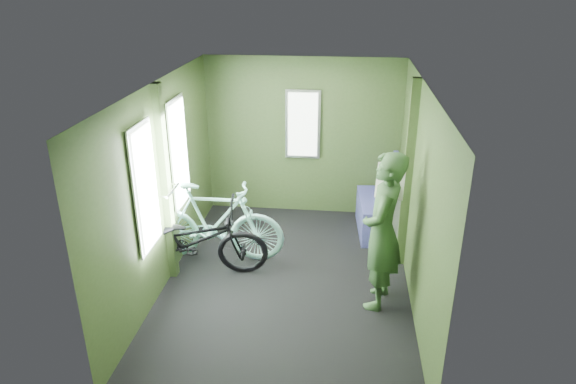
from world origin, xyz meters
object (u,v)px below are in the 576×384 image
bicycle_black (195,274)px  bicycle_mint (216,259)px  bench_seat (381,212)px  passenger (382,231)px  waste_box (394,221)px

bicycle_black → bicycle_mint: bicycle_mint is taller
bicycle_black → bench_seat: bench_seat is taller
bicycle_mint → passenger: 2.27m
passenger → waste_box: size_ratio=1.89×
bicycle_mint → bench_seat: (2.10, 1.00, 0.31)m
bicycle_black → bicycle_mint: bearing=-30.1°
bicycle_mint → passenger: size_ratio=1.00×
bicycle_black → waste_box: 2.54m
bicycle_black → bench_seat: bearing=-64.2°
bicycle_mint → waste_box: size_ratio=1.89×
waste_box → bench_seat: size_ratio=0.88×
bicycle_mint → bench_seat: size_ratio=1.67×
bicycle_mint → waste_box: waste_box is taller
passenger → bench_seat: bearing=-171.1°
bicycle_black → bench_seat: 2.67m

